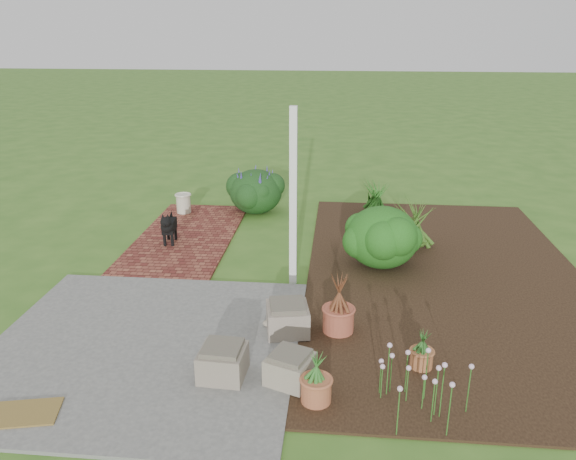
# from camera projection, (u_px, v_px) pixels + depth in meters

# --- Properties ---
(ground) EXTENTS (80.00, 80.00, 0.00)m
(ground) POSITION_uv_depth(u_px,v_px,m) (271.00, 286.00, 7.94)
(ground) COLOR #386520
(ground) RESTS_ON ground
(concrete_patio) EXTENTS (3.50, 3.50, 0.04)m
(concrete_patio) POSITION_uv_depth(u_px,v_px,m) (144.00, 346.00, 6.41)
(concrete_patio) COLOR #5B5B58
(concrete_patio) RESTS_ON ground
(brick_path) EXTENTS (1.60, 3.50, 0.04)m
(brick_path) POSITION_uv_depth(u_px,v_px,m) (186.00, 237.00, 9.72)
(brick_path) COLOR #59211C
(brick_path) RESTS_ON ground
(garden_bed) EXTENTS (4.00, 7.00, 0.03)m
(garden_bed) POSITION_uv_depth(u_px,v_px,m) (446.00, 277.00, 8.17)
(garden_bed) COLOR black
(garden_bed) RESTS_ON ground
(veranda_post) EXTENTS (0.10, 0.10, 2.50)m
(veranda_post) POSITION_uv_depth(u_px,v_px,m) (293.00, 200.00, 7.57)
(veranda_post) COLOR white
(veranda_post) RESTS_ON ground
(stone_trough_near) EXTENTS (0.48, 0.48, 0.31)m
(stone_trough_near) POSITION_uv_depth(u_px,v_px,m) (223.00, 363.00, 5.78)
(stone_trough_near) COLOR #706B57
(stone_trough_near) RESTS_ON concrete_patio
(stone_trough_mid) EXTENTS (0.55, 0.55, 0.28)m
(stone_trough_mid) POSITION_uv_depth(u_px,v_px,m) (290.00, 369.00, 5.70)
(stone_trough_mid) COLOR #706754
(stone_trough_mid) RESTS_ON concrete_patio
(stone_trough_far) EXTENTS (0.56, 0.56, 0.32)m
(stone_trough_far) POSITION_uv_depth(u_px,v_px,m) (288.00, 319.00, 6.62)
(stone_trough_far) COLOR #746558
(stone_trough_far) RESTS_ON concrete_patio
(coir_doormat) EXTENTS (0.70, 0.53, 0.02)m
(coir_doormat) POSITION_uv_depth(u_px,v_px,m) (25.00, 413.00, 5.25)
(coir_doormat) COLOR brown
(coir_doormat) RESTS_ON concrete_patio
(black_dog) EXTENTS (0.22, 0.62, 0.53)m
(black_dog) POSITION_uv_depth(u_px,v_px,m) (169.00, 226.00, 9.25)
(black_dog) COLOR black
(black_dog) RESTS_ON brick_path
(cream_ceramic_urn) EXTENTS (0.30, 0.30, 0.36)m
(cream_ceramic_urn) POSITION_uv_depth(u_px,v_px,m) (184.00, 203.00, 10.85)
(cream_ceramic_urn) COLOR beige
(cream_ceramic_urn) RESTS_ON brick_path
(evergreen_shrub) EXTENTS (1.43, 1.43, 0.93)m
(evergreen_shrub) POSITION_uv_depth(u_px,v_px,m) (382.00, 235.00, 8.42)
(evergreen_shrub) COLOR #1B390E
(evergreen_shrub) RESTS_ON garden_bed
(agapanthus_clump_back) EXTENTS (1.09, 1.09, 0.91)m
(agapanthus_clump_back) POSITION_uv_depth(u_px,v_px,m) (412.00, 220.00, 9.13)
(agapanthus_clump_back) COLOR #193F0E
(agapanthus_clump_back) RESTS_ON garden_bed
(agapanthus_clump_front) EXTENTS (0.96, 0.96, 0.78)m
(agapanthus_clump_front) POSITION_uv_depth(u_px,v_px,m) (376.00, 195.00, 10.70)
(agapanthus_clump_front) COLOR #0E370B
(agapanthus_clump_front) RESTS_ON garden_bed
(pink_flower_patch) EXTENTS (1.06, 1.06, 0.58)m
(pink_flower_patch) POSITION_uv_depth(u_px,v_px,m) (425.00, 385.00, 5.21)
(pink_flower_patch) COLOR #113D0F
(pink_flower_patch) RESTS_ON garden_bed
(terracotta_pot_bronze) EXTENTS (0.45, 0.45, 0.30)m
(terracotta_pot_bronze) POSITION_uv_depth(u_px,v_px,m) (338.00, 319.00, 6.66)
(terracotta_pot_bronze) COLOR #A34E37
(terracotta_pot_bronze) RESTS_ON garden_bed
(terracotta_pot_small_left) EXTENTS (0.29, 0.29, 0.20)m
(terracotta_pot_small_left) POSITION_uv_depth(u_px,v_px,m) (421.00, 358.00, 5.97)
(terracotta_pot_small_left) COLOR #9E5D35
(terracotta_pot_small_left) RESTS_ON garden_bed
(terracotta_pot_small_right) EXTENTS (0.33, 0.33, 0.25)m
(terracotta_pot_small_right) POSITION_uv_depth(u_px,v_px,m) (316.00, 390.00, 5.41)
(terracotta_pot_small_right) COLOR #A85C39
(terracotta_pot_small_right) RESTS_ON garden_bed
(purple_flowering_bush) EXTENTS (1.25, 1.25, 0.87)m
(purple_flowering_bush) POSITION_uv_depth(u_px,v_px,m) (256.00, 190.00, 10.94)
(purple_flowering_bush) COLOR black
(purple_flowering_bush) RESTS_ON ground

